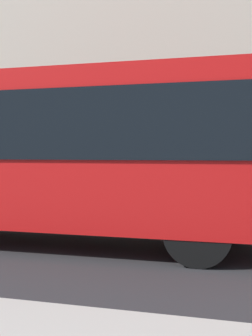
{
  "coord_description": "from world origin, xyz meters",
  "views": [
    {
      "loc": [
        0.13,
        7.58,
        1.66
      ],
      "look_at": [
        2.32,
        0.07,
        1.39
      ],
      "focal_mm": 48.13,
      "sensor_mm": 36.0,
      "label": 1
    }
  ],
  "objects": [
    {
      "name": "red_bus",
      "position": [
        3.96,
        -0.02,
        1.68
      ],
      "size": [
        9.05,
        2.54,
        3.08
      ],
      "color": "red",
      "rests_on": "ground_plane"
    }
  ]
}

